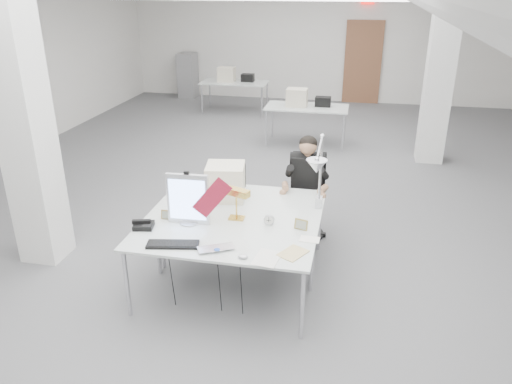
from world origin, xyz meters
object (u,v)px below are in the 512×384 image
at_px(office_chair, 306,200).
at_px(monitor, 188,199).
at_px(bankers_lamp, 236,205).
at_px(seated_person, 307,171).
at_px(laptop, 217,251).
at_px(desk_phone, 144,226).
at_px(architect_lamp, 318,176).
at_px(beige_monitor, 226,182).
at_px(desk_main, 222,238).

xyz_separation_m(office_chair, monitor, (-1.04, -1.38, 0.52)).
bearing_deg(bankers_lamp, seated_person, 83.31).
height_order(office_chair, seated_person, seated_person).
height_order(laptop, desk_phone, desk_phone).
relative_size(office_chair, architect_lamp, 1.07).
xyz_separation_m(seated_person, beige_monitor, (-0.84, -0.65, 0.05)).
distance_m(bankers_lamp, architect_lamp, 0.89).
distance_m(office_chair, desk_phone, 2.17).
bearing_deg(seated_person, monitor, -132.73).
relative_size(seated_person, bankers_lamp, 2.61).
relative_size(seated_person, desk_phone, 4.26).
bearing_deg(bankers_lamp, office_chair, 84.30).
xyz_separation_m(desk_main, monitor, (-0.40, 0.23, 0.28)).
xyz_separation_m(desk_main, beige_monitor, (-0.20, 0.91, 0.21)).
distance_m(desk_main, beige_monitor, 0.96).
relative_size(monitor, architect_lamp, 0.57).
relative_size(desk_main, architect_lamp, 1.94).
relative_size(monitor, laptop, 1.58).
bearing_deg(desk_main, office_chair, 68.31).
relative_size(office_chair, laptop, 2.96).
height_order(office_chair, monitor, monitor).
bearing_deg(seated_person, beige_monitor, -147.00).
xyz_separation_m(office_chair, seated_person, (0.00, -0.05, 0.40)).
height_order(seated_person, desk_phone, seated_person).
xyz_separation_m(monitor, desk_phone, (-0.41, -0.20, -0.24)).
bearing_deg(desk_main, beige_monitor, 102.46).
distance_m(desk_main, laptop, 0.30).
bearing_deg(architect_lamp, seated_person, 79.90).
distance_m(monitor, desk_phone, 0.51).
height_order(monitor, laptop, monitor).
bearing_deg(architect_lamp, laptop, -154.14).
bearing_deg(monitor, bankers_lamp, 20.16).
height_order(desk_main, architect_lamp, architect_lamp).
bearing_deg(desk_phone, bankers_lamp, 13.46).
distance_m(monitor, bankers_lamp, 0.50).
height_order(office_chair, beige_monitor, beige_monitor).
relative_size(office_chair, desk_phone, 5.19).
relative_size(office_chair, bankers_lamp, 3.18).
distance_m(seated_person, laptop, 1.96).
xyz_separation_m(monitor, laptop, (0.44, -0.52, -0.25)).
bearing_deg(laptop, beige_monitor, 73.28).
bearing_deg(seated_person, laptop, -112.64).
distance_m(desk_main, seated_person, 1.70).
height_order(desk_main, bankers_lamp, bankers_lamp).
bearing_deg(beige_monitor, laptop, -88.26).
relative_size(seated_person, architect_lamp, 0.88).
height_order(office_chair, architect_lamp, architect_lamp).
bearing_deg(monitor, laptop, -52.30).
height_order(laptop, bankers_lamp, bankers_lamp).
bearing_deg(seated_person, desk_main, -116.99).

